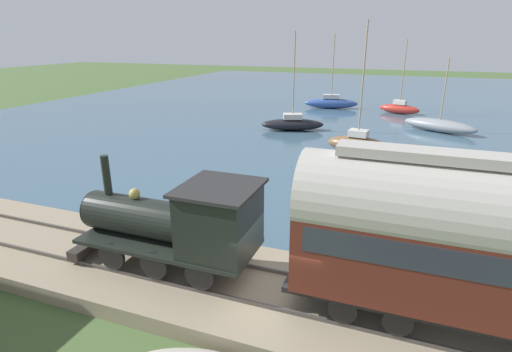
# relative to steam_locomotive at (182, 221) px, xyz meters

# --- Properties ---
(ground_plane) EXTENTS (200.00, 200.00, 0.00)m
(ground_plane) POSITION_rel_steam_locomotive_xyz_m (-0.03, -3.37, -2.30)
(ground_plane) COLOR #476033
(harbor_water) EXTENTS (80.00, 80.00, 0.01)m
(harbor_water) POSITION_rel_steam_locomotive_xyz_m (42.68, -3.37, -2.29)
(harbor_water) COLOR #426075
(harbor_water) RESTS_ON ground
(rail_embankment) EXTENTS (4.75, 56.00, 0.65)m
(rail_embankment) POSITION_rel_steam_locomotive_xyz_m (0.00, -3.37, -2.03)
(rail_embankment) COLOR gray
(rail_embankment) RESTS_ON ground
(steam_locomotive) EXTENTS (2.38, 6.30, 3.48)m
(steam_locomotive) POSITION_rel_steam_locomotive_xyz_m (0.00, 0.00, 0.00)
(steam_locomotive) COLOR black
(steam_locomotive) RESTS_ON rail_embankment
(sailboat_red) EXTENTS (2.40, 4.40, 7.56)m
(sailboat_red) POSITION_rel_steam_locomotive_xyz_m (35.42, -5.56, -1.70)
(sailboat_red) COLOR #B72D23
(sailboat_red) RESTS_ON harbor_water
(sailboat_gray) EXTENTS (4.20, 6.29, 6.13)m
(sailboat_gray) POSITION_rel_steam_locomotive_xyz_m (27.42, -9.05, -1.73)
(sailboat_gray) COLOR gray
(sailboat_gray) RESTS_ON harbor_water
(sailboat_blue) EXTENTS (2.59, 6.16, 8.08)m
(sailboat_blue) POSITION_rel_steam_locomotive_xyz_m (36.27, 1.90, -1.65)
(sailboat_blue) COLOR #335199
(sailboat_blue) RESTS_ON harbor_water
(sailboat_brown) EXTENTS (2.23, 4.47, 8.75)m
(sailboat_brown) POSITION_rel_steam_locomotive_xyz_m (18.09, -3.30, -1.60)
(sailboat_brown) COLOR brown
(sailboat_brown) RESTS_ON harbor_water
(sailboat_black) EXTENTS (3.37, 5.64, 8.19)m
(sailboat_black) POSITION_rel_steam_locomotive_xyz_m (23.61, 2.93, -1.71)
(sailboat_black) COLOR black
(sailboat_black) RESTS_ON harbor_water
(rowboat_mid_harbor) EXTENTS (2.58, 2.19, 0.45)m
(rowboat_mid_harbor) POSITION_rel_steam_locomotive_xyz_m (8.93, -9.41, -2.07)
(rowboat_mid_harbor) COLOR beige
(rowboat_mid_harbor) RESTS_ON harbor_water
(rowboat_near_shore) EXTENTS (1.91, 2.39, 0.33)m
(rowboat_near_shore) POSITION_rel_steam_locomotive_xyz_m (4.78, 0.48, -2.12)
(rowboat_near_shore) COLOR beige
(rowboat_near_shore) RESTS_ON harbor_water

